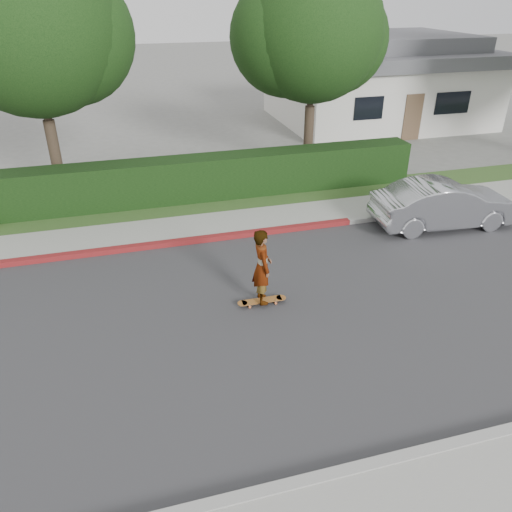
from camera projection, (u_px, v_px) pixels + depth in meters
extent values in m
plane|color=slate|center=(384.00, 300.00, 11.57)|extent=(120.00, 120.00, 0.00)
cube|color=#2D2D30|center=(384.00, 300.00, 11.57)|extent=(60.00, 8.00, 0.01)
cube|color=#9E9E99|center=(507.00, 432.00, 8.07)|extent=(60.00, 0.20, 0.15)
cube|color=#9E9E99|center=(318.00, 225.00, 15.00)|extent=(60.00, 0.20, 0.15)
cube|color=maroon|center=(150.00, 246.00, 13.82)|extent=(12.00, 0.21, 0.15)
cube|color=gray|center=(307.00, 214.00, 15.77)|extent=(60.00, 1.60, 0.12)
cube|color=#2D4C1E|center=(291.00, 196.00, 17.13)|extent=(60.00, 1.60, 0.10)
cube|color=black|center=(200.00, 179.00, 16.59)|extent=(15.00, 1.00, 1.50)
cylinder|color=#33261C|center=(57.00, 161.00, 16.34)|extent=(0.36, 0.36, 2.70)
cylinder|color=#33261C|center=(44.00, 98.00, 15.37)|extent=(0.24, 0.24, 2.25)
sphere|color=black|center=(30.00, 26.00, 14.40)|extent=(5.20, 5.20, 5.20)
sphere|color=black|center=(4.00, 33.00, 14.65)|extent=(4.42, 4.42, 4.42)
sphere|color=black|center=(65.00, 35.00, 15.01)|extent=(4.16, 4.16, 4.16)
cylinder|color=#33261C|center=(308.00, 140.00, 18.93)|extent=(0.36, 0.36, 2.52)
cylinder|color=#33261C|center=(311.00, 88.00, 18.03)|extent=(0.24, 0.24, 2.10)
sphere|color=black|center=(314.00, 31.00, 17.13)|extent=(4.80, 4.80, 4.80)
sphere|color=black|center=(288.00, 37.00, 17.37)|extent=(4.08, 4.08, 4.08)
sphere|color=black|center=(334.00, 39.00, 17.74)|extent=(3.84, 3.84, 3.84)
cube|color=beige|center=(376.00, 91.00, 26.28)|extent=(10.00, 8.00, 3.00)
cube|color=#4C4C51|center=(381.00, 55.00, 25.42)|extent=(10.60, 8.60, 0.60)
cube|color=#4C4C51|center=(382.00, 42.00, 25.13)|extent=(8.40, 6.40, 0.80)
cube|color=black|center=(369.00, 108.00, 22.24)|extent=(1.40, 0.06, 1.00)
cube|color=black|center=(452.00, 103.00, 23.26)|extent=(1.80, 0.06, 1.00)
cube|color=brown|center=(413.00, 117.00, 23.05)|extent=(0.90, 0.06, 2.10)
cylinder|color=#C86637|center=(250.00, 307.00, 11.26)|extent=(0.06, 0.04, 0.06)
cylinder|color=#C86637|center=(248.00, 303.00, 11.41)|extent=(0.06, 0.04, 0.06)
cylinder|color=#C86637|center=(276.00, 303.00, 11.40)|extent=(0.06, 0.04, 0.06)
cylinder|color=#C86637|center=(274.00, 299.00, 11.55)|extent=(0.06, 0.04, 0.06)
cube|color=silver|center=(249.00, 303.00, 11.32)|extent=(0.05, 0.18, 0.03)
cube|color=silver|center=(275.00, 299.00, 11.45)|extent=(0.05, 0.18, 0.03)
cube|color=brown|center=(262.00, 300.00, 11.37)|extent=(0.92, 0.24, 0.02)
cylinder|color=brown|center=(242.00, 303.00, 11.27)|extent=(0.23, 0.23, 0.02)
cylinder|color=brown|center=(281.00, 298.00, 11.47)|extent=(0.23, 0.23, 0.02)
imported|color=white|center=(262.00, 266.00, 10.95)|extent=(0.45, 0.66, 1.77)
imported|color=#AFB1B7|center=(444.00, 204.00, 14.83)|extent=(4.36, 1.81, 1.40)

